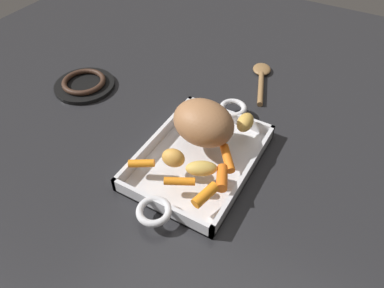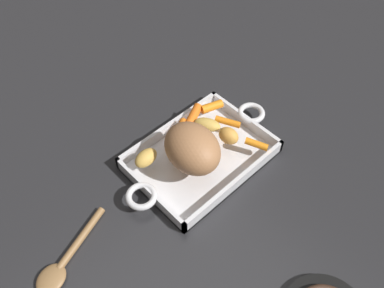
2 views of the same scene
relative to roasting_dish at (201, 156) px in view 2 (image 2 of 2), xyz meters
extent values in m
plane|color=#232326|center=(0.00, 0.00, -0.01)|extent=(1.92, 1.92, 0.00)
cube|color=silver|center=(0.00, 0.00, -0.01)|extent=(0.31, 0.23, 0.01)
cube|color=silver|center=(0.00, 0.11, 0.01)|extent=(0.31, 0.01, 0.03)
cube|color=silver|center=(0.00, -0.11, 0.01)|extent=(0.31, 0.01, 0.03)
cube|color=silver|center=(0.15, 0.00, 0.01)|extent=(0.01, 0.23, 0.03)
cube|color=silver|center=(-0.15, 0.00, 0.01)|extent=(0.01, 0.23, 0.03)
torus|color=silver|center=(0.17, 0.00, 0.02)|extent=(0.07, 0.07, 0.01)
torus|color=silver|center=(-0.17, 0.00, 0.02)|extent=(0.07, 0.07, 0.01)
ellipsoid|color=#9F6B44|center=(0.04, 0.01, 0.07)|extent=(0.13, 0.15, 0.09)
cylinder|color=orange|center=(-0.05, -0.08, 0.04)|extent=(0.06, 0.04, 0.03)
cylinder|color=orange|center=(-0.10, -0.07, 0.04)|extent=(0.06, 0.03, 0.02)
cylinder|color=orange|center=(-0.10, -0.01, 0.03)|extent=(0.04, 0.06, 0.02)
cylinder|color=orange|center=(0.00, -0.07, 0.04)|extent=(0.06, 0.06, 0.02)
cylinder|color=orange|center=(-0.10, 0.08, 0.03)|extent=(0.04, 0.06, 0.02)
ellipsoid|color=gold|center=(0.11, -0.06, 0.04)|extent=(0.06, 0.04, 0.03)
ellipsoid|color=gold|center=(-0.06, 0.03, 0.05)|extent=(0.04, 0.05, 0.04)
ellipsoid|color=gold|center=(-0.05, -0.03, 0.04)|extent=(0.06, 0.07, 0.03)
cylinder|color=olive|center=(0.31, -0.02, 0.00)|extent=(0.14, 0.06, 0.01)
ellipsoid|color=olive|center=(0.40, 0.01, 0.00)|extent=(0.08, 0.07, 0.02)
camera|label=1|loc=(-0.46, -0.24, 0.56)|focal=32.97mm
camera|label=2|loc=(0.40, 0.39, 0.74)|focal=37.61mm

